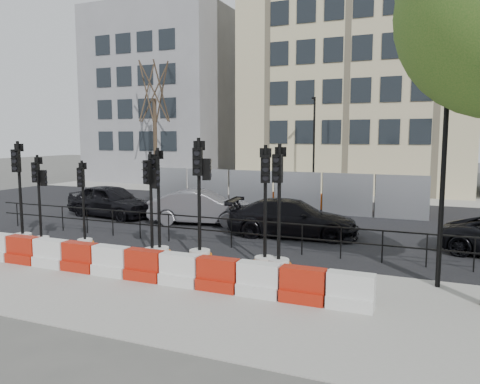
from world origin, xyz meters
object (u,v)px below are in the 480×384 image
at_px(lamp_post_near, 444,156).
at_px(traffic_signal_d, 152,236).
at_px(car_a, 111,201).
at_px(car_c, 292,218).
at_px(traffic_signal_a, 22,225).
at_px(traffic_signal_h, 278,248).

bearing_deg(lamp_post_near, traffic_signal_d, -174.98).
height_order(car_a, car_c, car_a).
distance_m(lamp_post_near, car_a, 14.95).
height_order(lamp_post_near, traffic_signal_a, lamp_post_near).
height_order(traffic_signal_d, traffic_signal_h, traffic_signal_h).
bearing_deg(traffic_signal_d, traffic_signal_a, -165.23).
bearing_deg(traffic_signal_h, traffic_signal_a, -173.51).
xyz_separation_m(traffic_signal_a, traffic_signal_h, (8.99, 0.25, -0.01)).
relative_size(traffic_signal_h, car_c, 0.70).
bearing_deg(car_a, traffic_signal_d, -125.32).
bearing_deg(traffic_signal_h, car_a, 155.46).
distance_m(traffic_signal_a, car_c, 9.40).
height_order(lamp_post_near, traffic_signal_h, lamp_post_near).
height_order(traffic_signal_a, car_a, traffic_signal_a).
distance_m(lamp_post_near, traffic_signal_h, 4.70).
height_order(traffic_signal_a, car_c, traffic_signal_a).
distance_m(traffic_signal_h, car_c, 4.83).
bearing_deg(traffic_signal_h, traffic_signal_d, -171.93).
distance_m(traffic_signal_a, car_a, 5.90).
relative_size(traffic_signal_a, traffic_signal_d, 1.09).
bearing_deg(traffic_signal_d, traffic_signal_h, 17.53).
bearing_deg(traffic_signal_h, car_c, 106.93).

